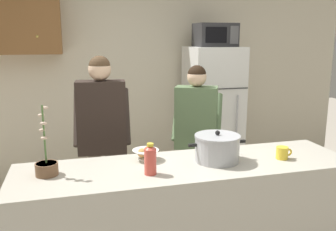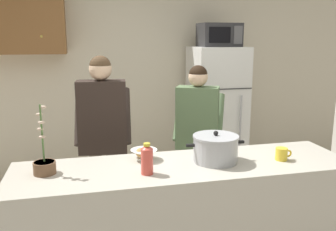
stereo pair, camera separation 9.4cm
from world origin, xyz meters
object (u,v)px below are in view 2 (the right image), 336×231
(cooking_pot, at_px, (215,148))
(person_by_sink, at_px, (197,127))
(refrigerator, at_px, (216,115))
(potted_orchid, at_px, (44,164))
(microwave, at_px, (219,35))
(bottle_near_edge, at_px, (147,159))
(person_near_pot, at_px, (103,126))
(bread_bowl, at_px, (144,153))
(coffee_mug, at_px, (282,154))

(cooking_pot, bearing_deg, person_by_sink, 81.18)
(refrigerator, bearing_deg, potted_orchid, -136.74)
(microwave, xyz_separation_m, bottle_near_edge, (-1.24, -1.95, -0.83))
(person_by_sink, bearing_deg, person_near_pot, -175.69)
(potted_orchid, bearing_deg, bread_bowl, 10.13)
(bottle_near_edge, bearing_deg, potted_orchid, 166.43)
(cooking_pot, bearing_deg, person_near_pot, 135.41)
(microwave, bearing_deg, cooking_pot, -111.23)
(person_by_sink, xyz_separation_m, cooking_pot, (-0.13, -0.84, 0.05))
(microwave, xyz_separation_m, person_near_pot, (-1.48, -1.04, -0.80))
(refrigerator, distance_m, coffee_mug, 1.93)
(cooking_pot, height_order, bread_bowl, cooking_pot)
(person_by_sink, distance_m, cooking_pot, 0.85)
(refrigerator, relative_size, bread_bowl, 8.49)
(cooking_pot, relative_size, potted_orchid, 0.94)
(bottle_near_edge, distance_m, potted_orchid, 0.70)
(person_near_pot, distance_m, potted_orchid, 0.86)
(microwave, xyz_separation_m, cooking_pot, (-0.70, -1.81, -0.83))
(coffee_mug, height_order, bottle_near_edge, bottle_near_edge)
(person_by_sink, xyz_separation_m, bottle_near_edge, (-0.67, -0.97, 0.05))
(cooking_pot, bearing_deg, microwave, 68.77)
(bottle_near_edge, relative_size, potted_orchid, 0.45)
(refrigerator, height_order, person_near_pot, refrigerator)
(coffee_mug, height_order, potted_orchid, potted_orchid)
(bread_bowl, bearing_deg, microwave, 53.76)
(refrigerator, xyz_separation_m, potted_orchid, (-1.92, -1.81, 0.13))
(person_near_pot, bearing_deg, coffee_mug, -33.75)
(bread_bowl, xyz_separation_m, bottle_near_edge, (-0.03, -0.29, 0.05))
(refrigerator, height_order, bread_bowl, refrigerator)
(refrigerator, distance_m, cooking_pot, 1.97)
(cooking_pot, relative_size, bread_bowl, 2.23)
(microwave, relative_size, potted_orchid, 1.00)
(refrigerator, relative_size, microwave, 3.57)
(coffee_mug, distance_m, potted_orchid, 1.72)
(person_near_pot, distance_m, bread_bowl, 0.68)
(microwave, height_order, person_by_sink, microwave)
(cooking_pot, bearing_deg, bottle_near_edge, -166.06)
(bread_bowl, height_order, bottle_near_edge, bottle_near_edge)
(cooking_pot, xyz_separation_m, potted_orchid, (-1.21, 0.03, -0.03))
(microwave, bearing_deg, person_by_sink, -120.51)
(person_near_pot, relative_size, bread_bowl, 8.30)
(person_near_pot, relative_size, cooking_pot, 3.73)
(person_near_pot, xyz_separation_m, potted_orchid, (-0.43, -0.74, -0.06))
(coffee_mug, distance_m, bottle_near_edge, 1.04)
(person_near_pot, height_order, cooking_pot, person_near_pot)
(coffee_mug, bearing_deg, cooking_pot, 170.24)
(person_by_sink, relative_size, potted_orchid, 3.28)
(coffee_mug, bearing_deg, microwave, 83.84)
(person_near_pot, distance_m, bottle_near_edge, 0.94)
(person_by_sink, distance_m, bread_bowl, 0.94)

